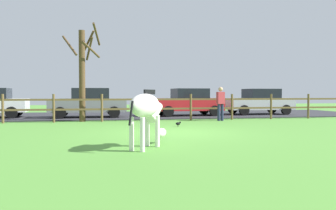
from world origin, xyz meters
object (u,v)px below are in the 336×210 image
(parked_car_grey, at_px, (88,102))
(visitor_near_fence, at_px, (221,102))
(crow_on_grass, at_px, (178,124))
(parked_car_red, at_px, (188,102))
(parked_car_silver, at_px, (259,101))
(bare_tree, at_px, (83,71))
(zebra, at_px, (147,110))

(parked_car_grey, bearing_deg, visitor_near_fence, -26.52)
(crow_on_grass, height_order, parked_car_grey, parked_car_grey)
(parked_car_red, height_order, parked_car_silver, same)
(bare_tree, xyz_separation_m, zebra, (1.84, -8.38, -1.46))
(crow_on_grass, xyz_separation_m, parked_car_grey, (-3.64, 5.59, 0.72))
(bare_tree, height_order, crow_on_grass, bare_tree)
(crow_on_grass, distance_m, parked_car_red, 6.24)
(parked_car_red, relative_size, parked_car_silver, 1.02)
(crow_on_grass, relative_size, visitor_near_fence, 0.13)
(bare_tree, distance_m, zebra, 8.71)
(zebra, bearing_deg, parked_car_red, 70.23)
(bare_tree, relative_size, parked_car_grey, 1.12)
(bare_tree, xyz_separation_m, parked_car_red, (5.77, 2.56, -1.54))
(parked_car_red, bearing_deg, crow_on_grass, -108.42)
(parked_car_red, distance_m, parked_car_silver, 4.63)
(parked_car_red, bearing_deg, visitor_near_fence, -78.25)
(parked_car_grey, xyz_separation_m, parked_car_silver, (10.22, 0.61, 0.00))
(bare_tree, distance_m, parked_car_red, 6.50)
(parked_car_silver, distance_m, visitor_near_fence, 5.42)
(parked_car_silver, xyz_separation_m, visitor_near_fence, (-3.91, -3.76, 0.06))
(crow_on_grass, relative_size, parked_car_grey, 0.05)
(bare_tree, height_order, parked_car_red, bare_tree)
(parked_car_silver, bearing_deg, parked_car_red, -176.10)
(zebra, height_order, crow_on_grass, zebra)
(crow_on_grass, bearing_deg, bare_tree, 138.89)
(crow_on_grass, bearing_deg, parked_car_red, 71.58)
(zebra, distance_m, parked_car_red, 11.63)
(bare_tree, height_order, visitor_near_fence, bare_tree)
(zebra, xyz_separation_m, visitor_near_fence, (4.65, 7.50, -0.02))
(crow_on_grass, height_order, parked_car_red, parked_car_red)
(crow_on_grass, height_order, parked_car_silver, parked_car_silver)
(zebra, xyz_separation_m, parked_car_grey, (-1.66, 10.65, -0.08))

